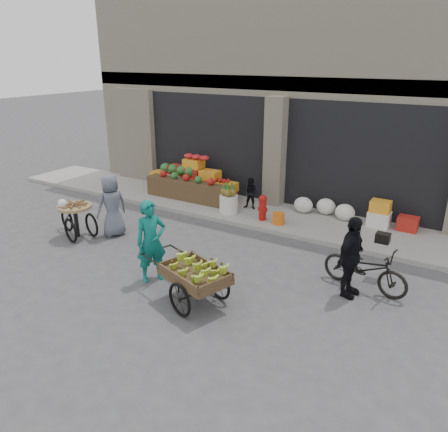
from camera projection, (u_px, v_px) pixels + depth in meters
The scene contains 15 objects.
ground at pixel (173, 272), 9.30m from camera, with size 80.00×80.00×0.00m, color #424244.
sidewalk at pixel (260, 214), 12.57m from camera, with size 18.00×2.20×0.12m, color gray.
building at pixel (316, 86), 14.58m from camera, with size 14.00×6.45×7.00m.
fruit_display at pixel (194, 179), 13.79m from camera, with size 3.10×1.12×1.24m.
pineapple_bin at pixel (229, 204), 12.43m from camera, with size 0.52×0.52×0.50m, color silver.
fire_hydrant at pixel (263, 206), 11.81m from camera, with size 0.22×0.22×0.71m.
orange_bucket at pixel (278, 218), 11.61m from camera, with size 0.32×0.32×0.30m, color orange.
right_bay_goods at pixel (358, 212), 11.66m from camera, with size 3.35×0.60×0.70m.
seated_person at pixel (251, 193), 12.64m from camera, with size 0.45×0.35×0.93m, color black.
banana_cart at pixel (193, 272), 7.94m from camera, with size 2.30×1.46×0.90m.
vendor_woman at pixel (151, 241), 8.73m from camera, with size 0.62×0.41×1.70m, color #0D685D.
tricycle_cart at pixel (75, 216), 10.96m from camera, with size 1.46×1.03×0.95m.
vendor_grey at pixel (112, 205), 10.97m from camera, with size 0.78×0.51×1.60m, color slate.
bicycle at pixel (365, 268), 8.51m from camera, with size 0.60×1.72×0.90m, color black.
cyclist at pixel (351, 257), 8.16m from camera, with size 0.94×0.39×1.60m, color black.
Camera 1 is at (5.23, -6.55, 4.36)m, focal length 35.00 mm.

